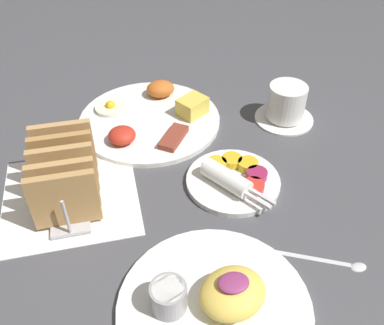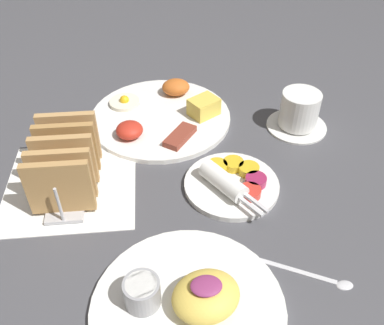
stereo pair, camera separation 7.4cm
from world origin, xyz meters
name	(u,v)px [view 2 (the right image)]	position (x,y,z in m)	size (l,w,h in m)	color
ground_plane	(159,194)	(0.00, 0.00, 0.00)	(3.00, 3.00, 0.00)	#47474C
napkin_flat	(71,185)	(-0.15, 0.04, 0.00)	(0.22, 0.22, 0.00)	white
plate_breakfast	(163,114)	(0.02, 0.22, 0.01)	(0.29, 0.29, 0.05)	white
plate_condiments	(232,182)	(0.13, 0.01, 0.01)	(0.16, 0.18, 0.04)	white
plate_foreground	(188,303)	(0.03, -0.22, 0.01)	(0.26, 0.26, 0.06)	white
toast_rack	(65,163)	(-0.15, 0.04, 0.05)	(0.10, 0.18, 0.10)	#B7B7BC
coffee_cup	(299,112)	(0.28, 0.17, 0.04)	(0.12, 0.12, 0.08)	white
teaspoon	(321,277)	(0.22, -0.19, 0.00)	(0.12, 0.06, 0.01)	silver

